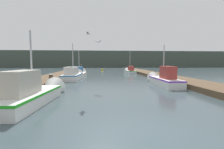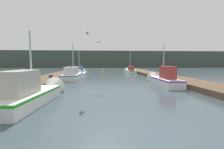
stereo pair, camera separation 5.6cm
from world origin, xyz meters
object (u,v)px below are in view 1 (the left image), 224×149
fishing_boat_1 (163,79)px  seagull_lead (98,42)px  seagull_1 (88,34)px  fishing_boat_3 (80,73)px  fishing_boat_4 (129,71)px  fishing_boat_2 (74,75)px  mooring_piling_1 (81,68)px  mooring_piling_0 (51,80)px  fishing_boat_0 (35,92)px  channel_buoy (102,70)px

fishing_boat_1 → seagull_lead: bearing=-172.2°
seagull_lead → seagull_1: size_ratio=0.89×
fishing_boat_3 → fishing_boat_4: 9.59m
fishing_boat_2 → seagull_lead: (2.98, -5.79, 3.11)m
fishing_boat_2 → seagull_1: fishing_boat_2 is taller
mooring_piling_1 → mooring_piling_0: bearing=-89.4°
fishing_boat_0 → seagull_lead: size_ratio=10.96×
fishing_boat_4 → channel_buoy: size_ratio=4.54×
channel_buoy → fishing_boat_1: bearing=-77.2°
mooring_piling_0 → seagull_lead: seagull_lead is taller
channel_buoy → fishing_boat_3: bearing=-105.6°
fishing_boat_3 → fishing_boat_4: bearing=27.9°
fishing_boat_2 → mooring_piling_1: 15.02m
fishing_boat_0 → seagull_lead: seagull_lead is taller
fishing_boat_1 → fishing_boat_3: 13.11m
fishing_boat_1 → fishing_boat_4: bearing=91.5°
fishing_boat_3 → seagull_1: size_ratio=9.66×
fishing_boat_0 → seagull_lead: bearing=59.5°
seagull_1 → channel_buoy: bearing=-2.8°
fishing_boat_3 → fishing_boat_2: bearing=-90.6°
fishing_boat_0 → channel_buoy: bearing=86.9°
mooring_piling_1 → channel_buoy: size_ratio=1.28×
channel_buoy → mooring_piling_0: bearing=-101.2°
fishing_boat_1 → fishing_boat_2: fishing_boat_2 is taller
fishing_boat_4 → seagull_lead: size_ratio=10.39×
mooring_piling_1 → seagull_lead: (4.11, -20.76, 2.88)m
fishing_boat_1 → fishing_boat_0: bearing=-148.7°
fishing_boat_3 → channel_buoy: (3.51, 12.54, -0.20)m
fishing_boat_2 → fishing_boat_3: fishing_boat_2 is taller
seagull_lead → mooring_piling_1: bearing=-37.3°
fishing_boat_2 → seagull_lead: size_ratio=11.33×
channel_buoy → seagull_1: bearing=-92.5°
fishing_boat_1 → seagull_1: 7.81m
mooring_piling_1 → seagull_lead: 21.36m
fishing_boat_4 → channel_buoy: 9.40m
fishing_boat_0 → seagull_1: bearing=36.4°
fishing_boat_1 → seagull_lead: 6.47m
fishing_boat_2 → fishing_boat_0: bearing=-89.1°
fishing_boat_0 → fishing_boat_3: fishing_boat_3 is taller
fishing_boat_2 → mooring_piling_1: (-1.14, 14.97, 0.24)m
fishing_boat_3 → mooring_piling_0: (-0.95, -10.03, 0.14)m
fishing_boat_1 → mooring_piling_1: size_ratio=3.76×
mooring_piling_1 → seagull_1: size_ratio=2.61×
fishing_boat_1 → channel_buoy: bearing=103.7°
mooring_piling_0 → seagull_lead: bearing=-7.9°
fishing_boat_1 → mooring_piling_0: (-9.53, -0.13, 0.01)m
fishing_boat_0 → seagull_1: 4.38m
mooring_piling_1 → channel_buoy: (4.67, 2.35, -0.55)m
fishing_boat_0 → fishing_boat_3: (0.14, 15.00, -0.12)m
seagull_1 → fishing_boat_0: bearing=121.6°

